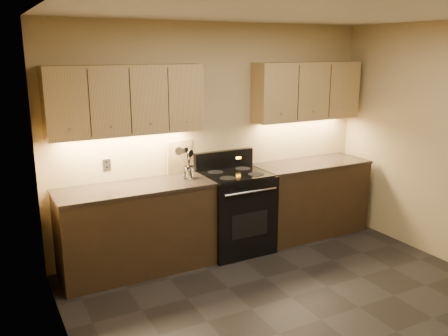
{
  "coord_description": "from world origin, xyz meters",
  "views": [
    {
      "loc": [
        -2.49,
        -2.86,
        2.29
      ],
      "look_at": [
        -0.19,
        1.45,
        1.07
      ],
      "focal_mm": 38.0,
      "sensor_mm": 36.0,
      "label": 1
    }
  ],
  "objects": [
    {
      "name": "wooden_spoon",
      "position": [
        -0.5,
        1.71,
        1.09
      ],
      "size": [
        0.15,
        0.15,
        0.3
      ],
      "primitive_type": null,
      "rotation": [
        -0.2,
        0.36,
        0.33
      ],
      "color": "tan",
      "rests_on": "utensil_crock"
    },
    {
      "name": "steel_spatula",
      "position": [
        -0.44,
        1.74,
        1.11
      ],
      "size": [
        0.18,
        0.15,
        0.34
      ],
      "primitive_type": null,
      "rotation": [
        -0.03,
        -0.27,
        -0.36
      ],
      "color": "silver",
      "rests_on": "utensil_crock"
    },
    {
      "name": "upper_cab_left",
      "position": [
        -1.1,
        1.85,
        1.8
      ],
      "size": [
        1.6,
        0.3,
        0.7
      ],
      "primitive_type": "cube",
      "color": "tan",
      "rests_on": "wall_back"
    },
    {
      "name": "wall_back",
      "position": [
        0.0,
        2.0,
        1.3
      ],
      "size": [
        4.0,
        0.04,
        2.6
      ],
      "primitive_type": "cube",
      "color": "tan",
      "rests_on": "ground"
    },
    {
      "name": "upper_cab_right",
      "position": [
        1.18,
        1.85,
        1.8
      ],
      "size": [
        1.44,
        0.3,
        0.7
      ],
      "primitive_type": "cube",
      "color": "tan",
      "rests_on": "wall_back"
    },
    {
      "name": "cutting_board",
      "position": [
        -0.48,
        1.97,
        1.12
      ],
      "size": [
        0.31,
        0.09,
        0.39
      ],
      "primitive_type": "cube",
      "rotation": [
        0.09,
        0.0,
        0.14
      ],
      "color": "tan",
      "rests_on": "counter_left"
    },
    {
      "name": "black_turner",
      "position": [
        -0.47,
        1.69,
        1.12
      ],
      "size": [
        0.13,
        0.15,
        0.35
      ],
      "primitive_type": null,
      "rotation": [
        -0.17,
        -0.03,
        0.33
      ],
      "color": "black",
      "rests_on": "utensil_crock"
    },
    {
      "name": "floor",
      "position": [
        0.0,
        0.0,
        0.0
      ],
      "size": [
        4.0,
        4.0,
        0.0
      ],
      "primitive_type": "plane",
      "color": "black",
      "rests_on": "ground"
    },
    {
      "name": "steel_skimmer",
      "position": [
        -0.46,
        1.71,
        1.11
      ],
      "size": [
        0.21,
        0.14,
        0.36
      ],
      "primitive_type": null,
      "rotation": [
        -0.14,
        -0.37,
        -0.05
      ],
      "color": "silver",
      "rests_on": "utensil_crock"
    },
    {
      "name": "utensil_crock",
      "position": [
        -0.48,
        1.72,
        0.99
      ],
      "size": [
        0.14,
        0.14,
        0.14
      ],
      "color": "white",
      "rests_on": "counter_left"
    },
    {
      "name": "stove",
      "position": [
        0.08,
        1.68,
        0.48
      ],
      "size": [
        0.76,
        0.68,
        1.14
      ],
      "color": "black",
      "rests_on": "ground"
    },
    {
      "name": "counter_left",
      "position": [
        -1.1,
        1.7,
        0.47
      ],
      "size": [
        1.62,
        0.62,
        0.93
      ],
      "color": "black",
      "rests_on": "ground"
    },
    {
      "name": "ceiling",
      "position": [
        0.0,
        0.0,
        2.6
      ],
      "size": [
        4.0,
        4.0,
        0.0
      ],
      "primitive_type": "plane",
      "rotation": [
        3.14,
        0.0,
        0.0
      ],
      "color": "silver",
      "rests_on": "wall_back"
    },
    {
      "name": "counter_right",
      "position": [
        1.18,
        1.7,
        0.47
      ],
      "size": [
        1.46,
        0.62,
        0.93
      ],
      "color": "black",
      "rests_on": "ground"
    },
    {
      "name": "wall_left",
      "position": [
        -2.0,
        0.0,
        1.3
      ],
      "size": [
        0.04,
        4.0,
        2.6
      ],
      "primitive_type": "cube",
      "color": "tan",
      "rests_on": "ground"
    },
    {
      "name": "outlet_plate",
      "position": [
        -1.3,
        1.99,
        1.12
      ],
      "size": [
        0.08,
        0.01,
        0.12
      ],
      "primitive_type": "cube",
      "color": "#B2B5BA",
      "rests_on": "wall_back"
    },
    {
      "name": "black_spoon",
      "position": [
        -0.49,
        1.75,
        1.1
      ],
      "size": [
        0.08,
        0.15,
        0.32
      ],
      "primitive_type": null,
      "rotation": [
        0.28,
        0.06,
        -0.01
      ],
      "color": "black",
      "rests_on": "utensil_crock"
    }
  ]
}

